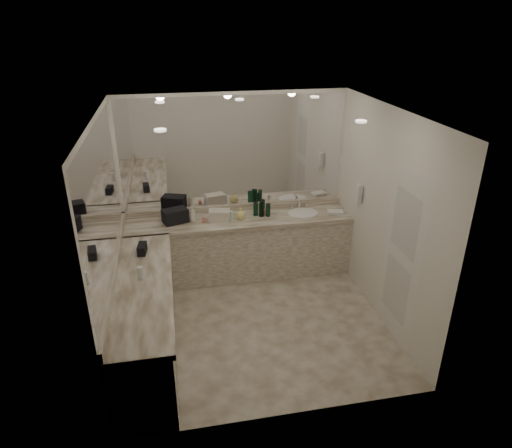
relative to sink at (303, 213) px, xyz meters
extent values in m
plane|color=beige|center=(-0.95, -1.20, -0.90)|extent=(3.20, 3.20, 0.00)
plane|color=white|center=(-0.95, -1.20, 1.71)|extent=(3.20, 3.20, 0.00)
cube|color=white|center=(-0.95, 0.30, 0.41)|extent=(3.20, 0.02, 2.60)
cube|color=white|center=(-2.55, -1.20, 0.41)|extent=(0.02, 3.00, 2.60)
cube|color=white|center=(0.65, -1.20, 0.41)|extent=(0.02, 3.00, 2.60)
cube|color=silver|center=(-0.95, 0.00, -0.48)|extent=(3.20, 0.60, 0.84)
cube|color=beige|center=(-0.95, -0.01, -0.03)|extent=(3.20, 0.64, 0.06)
cube|color=silver|center=(-2.25, -1.50, -0.48)|extent=(0.60, 2.40, 0.84)
cube|color=beige|center=(-2.24, -1.50, -0.03)|extent=(0.64, 2.42, 0.06)
cube|color=beige|center=(-0.95, 0.28, 0.05)|extent=(3.20, 0.04, 0.10)
cube|color=beige|center=(-2.53, -1.20, 0.05)|extent=(0.04, 3.00, 0.10)
cube|color=white|center=(-0.95, 0.29, 0.88)|extent=(3.12, 0.01, 1.55)
cube|color=white|center=(-2.54, -1.20, 0.88)|extent=(0.01, 2.92, 1.55)
cylinder|color=white|center=(0.00, 0.00, 0.00)|extent=(0.44, 0.44, 0.03)
cube|color=silver|center=(0.00, 0.21, 0.07)|extent=(0.24, 0.16, 0.14)
cube|color=white|center=(0.61, -0.50, 0.46)|extent=(0.06, 0.10, 0.24)
cube|color=white|center=(0.64, -1.70, 0.16)|extent=(0.02, 0.82, 2.10)
cube|color=black|center=(-1.83, 0.03, 0.10)|extent=(0.38, 0.30, 0.19)
cube|color=black|center=(-2.25, -0.80, 0.06)|extent=(0.12, 0.22, 0.11)
cube|color=beige|center=(-1.22, -0.02, 0.09)|extent=(0.31, 0.22, 0.16)
cube|color=white|center=(0.45, -0.09, 0.02)|extent=(0.25, 0.19, 0.04)
cylinder|color=white|center=(-2.25, -1.40, 0.08)|extent=(0.07, 0.07, 0.16)
imported|color=silver|center=(-1.59, 0.02, 0.12)|extent=(0.10, 0.10, 0.22)
imported|color=white|center=(-1.35, -0.03, 0.09)|extent=(0.08, 0.08, 0.16)
imported|color=#EAE282|center=(-0.92, -0.03, 0.09)|extent=(0.15, 0.15, 0.17)
cylinder|color=#14482E|center=(-0.62, 0.01, 0.11)|extent=(0.07, 0.07, 0.20)
cylinder|color=#14482E|center=(-0.60, 0.04, 0.11)|extent=(0.06, 0.06, 0.21)
cylinder|color=#14482E|center=(-0.57, 0.15, 0.10)|extent=(0.07, 0.07, 0.19)
cylinder|color=#14482E|center=(-0.69, 0.06, 0.10)|extent=(0.07, 0.07, 0.20)
cylinder|color=#14482E|center=(-0.52, 0.00, 0.10)|extent=(0.06, 0.06, 0.19)
cylinder|color=silver|center=(-1.06, -0.04, 0.07)|extent=(0.06, 0.06, 0.14)
cylinder|color=white|center=(-1.14, -0.02, 0.07)|extent=(0.06, 0.06, 0.14)
cylinder|color=#E57F66|center=(-0.55, 0.04, 0.05)|extent=(0.05, 0.05, 0.09)
cylinder|color=white|center=(-1.07, 0.00, 0.05)|extent=(0.05, 0.05, 0.09)
cylinder|color=#E57F66|center=(-1.44, -0.05, 0.04)|extent=(0.05, 0.05, 0.07)
cylinder|color=white|center=(-0.37, -0.02, 0.05)|extent=(0.04, 0.04, 0.08)
camera|label=1|loc=(-1.84, -5.82, 2.63)|focal=32.00mm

